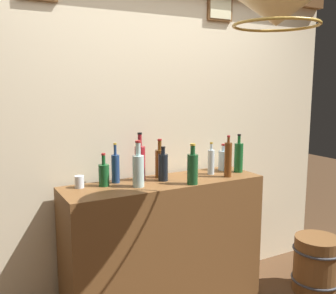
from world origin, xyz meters
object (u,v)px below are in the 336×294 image
Objects in this scene: liquor_bottle_tequila at (239,157)px; liquor_bottle_whiskey at (160,163)px; liquor_bottle_mezcal at (163,167)px; liquor_bottle_bourbon at (140,162)px; glass_tumbler_rocks at (79,182)px; wooden_barrel at (316,264)px; liquor_bottle_rum at (116,168)px; liquor_bottle_scotch at (228,159)px; liquor_bottle_gin at (223,160)px; liquor_bottle_port at (138,169)px; liquor_bottle_sherry at (211,161)px; liquor_bottle_brandy at (193,168)px; liquor_bottle_vodka at (104,174)px; pendant_lamp at (277,12)px.

liquor_bottle_whiskey is at bearing 167.91° from liquor_bottle_tequila.
liquor_bottle_mezcal is 0.72× the size of liquor_bottle_bourbon.
glass_tumbler_rocks reaches higher than wooden_barrel.
liquor_bottle_rum is 0.91× the size of liquor_bottle_scotch.
liquor_bottle_gin is 0.62× the size of liquor_bottle_bourbon.
liquor_bottle_tequila reaches higher than liquor_bottle_rum.
liquor_bottle_port is at bearing 174.85° from liquor_bottle_scotch.
liquor_bottle_sherry is (0.63, 0.07, -0.02)m from liquor_bottle_port.
liquor_bottle_gin is 0.51m from liquor_bottle_brandy.
liquor_bottle_rum is 0.34m from liquor_bottle_whiskey.
liquor_bottle_mezcal is 0.33m from liquor_bottle_rum.
liquor_bottle_tequila is (0.86, 0.03, -0.00)m from liquor_bottle_port.
wooden_barrel is at bearing -27.52° from liquor_bottle_sherry.
liquor_bottle_tequila is 0.78m from liquor_bottle_bourbon.
liquor_bottle_brandy reaches higher than glass_tumbler_rocks.
liquor_bottle_brandy is 3.49× the size of glass_tumbler_rocks.
wooden_barrel is (1.30, -0.48, -0.86)m from liquor_bottle_bourbon.
liquor_bottle_rum is 1.77m from wooden_barrel.
liquor_bottle_scotch reaches higher than wooden_barrel.
liquor_bottle_scotch is (0.06, -0.13, 0.03)m from liquor_bottle_sherry.
liquor_bottle_mezcal is 0.82× the size of liquor_bottle_tequila.
liquor_bottle_whiskey is 0.16m from liquor_bottle_bourbon.
liquor_bottle_sherry reaches higher than liquor_bottle_vodka.
liquor_bottle_brandy is at bearing 168.51° from wooden_barrel.
liquor_bottle_whiskey reaches higher than glass_tumbler_rocks.
liquor_bottle_whiskey is (0.34, -0.01, 0.01)m from liquor_bottle_rum.
liquor_bottle_rum is at bearing 2.36° from glass_tumbler_rocks.
liquor_bottle_tequila reaches higher than liquor_bottle_gin.
liquor_bottle_rum is 0.18m from liquor_bottle_bourbon.
liquor_bottle_tequila is at bearing -12.09° from liquor_bottle_whiskey.
liquor_bottle_scotch is (-0.17, -0.09, 0.01)m from liquor_bottle_tequila.
liquor_bottle_sherry is at bearing -5.46° from glass_tumbler_rocks.
liquor_bottle_port reaches higher than wooden_barrel.
liquor_bottle_brandy is (0.13, -0.18, 0.01)m from liquor_bottle_mezcal.
liquor_bottle_vodka is at bearing -12.78° from glass_tumbler_rocks.
wooden_barrel is at bearing -18.58° from liquor_bottle_mezcal.
liquor_bottle_bourbon reaches higher than liquor_bottle_sherry.
liquor_bottle_vodka is at bearing 131.46° from pendant_lamp.
liquor_bottle_mezcal is 1.24m from pendant_lamp.
liquor_bottle_port is at bearing -32.49° from liquor_bottle_vodka.
liquor_bottle_port reaches higher than liquor_bottle_scotch.
liquor_bottle_port is 0.37m from liquor_bottle_brandy.
liquor_bottle_sherry reaches higher than wooden_barrel.
liquor_bottle_vodka is at bearing 168.10° from liquor_bottle_scotch.
liquor_bottle_tequila is 0.87× the size of liquor_bottle_bourbon.
wooden_barrel is at bearing -38.30° from liquor_bottle_gin.
liquor_bottle_sherry is at bearing -156.76° from liquor_bottle_gin.
glass_tumbler_rocks is at bearing 178.89° from liquor_bottle_gin.
liquor_bottle_whiskey is (0.24, 0.16, -0.01)m from liquor_bottle_port.
pendant_lamp is at bearing -72.01° from liquor_bottle_whiskey.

